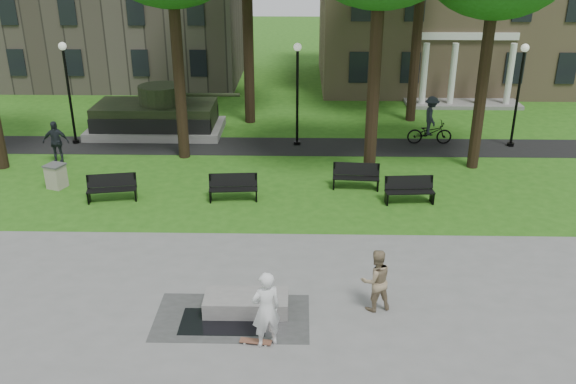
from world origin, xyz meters
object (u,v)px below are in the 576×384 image
Objects in this scene: concrete_block at (246,303)px; skateboarder at (266,309)px; trash_bin at (56,176)px; cyclist at (430,125)px; park_bench_0 at (112,187)px; friend_watching at (376,280)px.

skateboarder is (0.61, -1.42, 0.77)m from concrete_block.
skateboarder is 13.08m from trash_bin.
cyclist is (7.46, 14.04, 0.68)m from concrete_block.
park_bench_0 is (-13.04, -6.90, -0.40)m from cyclist.
friend_watching is 0.76× the size of cyclist.
concrete_block is 1.11× the size of skateboarder.
park_bench_0 is 1.93× the size of trash_bin.
friend_watching is at bearing -48.27° from park_bench_0.
cyclist is 14.76m from park_bench_0.
skateboarder is at bearing 155.85° from cyclist.
concrete_block is at bearing -90.50° from skateboarder.
friend_watching is at bearing 2.71° from concrete_block.
skateboarder is 3.20m from friend_watching.
trash_bin reaches higher than concrete_block.
concrete_block is 0.97× the size of cyclist.
cyclist is at bearing 20.20° from trash_bin.
cyclist is at bearing -137.47° from skateboarder.
park_bench_0 is at bearing 117.62° from cyclist.
cyclist is 2.37× the size of trash_bin.
skateboarder is at bearing 13.12° from friend_watching.
park_bench_0 is (-5.58, 7.14, 0.28)m from concrete_block.
friend_watching is 1.80× the size of trash_bin.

